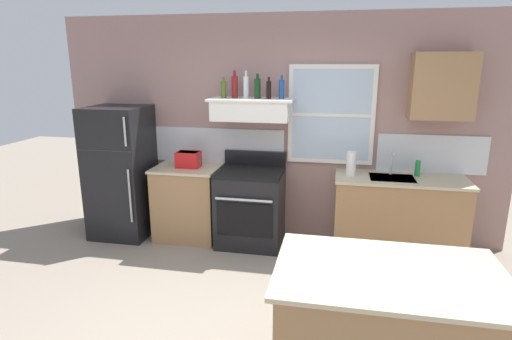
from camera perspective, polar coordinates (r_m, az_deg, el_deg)
The scene contains 18 objects.
back_wall at distance 5.07m, azimuth 3.17°, elevation 5.59°, with size 5.40×0.11×2.70m.
refrigerator at distance 5.44m, azimuth -18.08°, elevation -0.28°, with size 0.70×0.72×1.63m.
counter_left_of_stove at distance 5.25m, azimuth -9.29°, elevation -4.38°, with size 0.79×0.63×0.91m.
toaster at distance 5.08m, azimuth -9.29°, elevation 1.48°, with size 0.30×0.20×0.19m.
stove_range at distance 4.99m, azimuth -0.77°, elevation -5.06°, with size 0.76×0.69×1.09m.
range_hood_shelf at distance 4.82m, azimuth -0.58°, elevation 8.40°, with size 0.96×0.52×0.24m.
bottle_olive_oil_square at distance 4.89m, azimuth -4.47°, elevation 11.06°, with size 0.06×0.06×0.24m.
bottle_red_label_wine at distance 4.87m, azimuth -2.95°, elevation 11.40°, with size 0.07×0.07×0.31m.
bottle_clear_tall at distance 4.84m, azimuth -1.38°, elevation 11.39°, with size 0.06×0.06×0.31m.
bottle_dark_green_wine at distance 4.79m, azimuth 0.20°, elevation 11.21°, with size 0.07×0.07×0.28m.
bottle_balsamic_dark at distance 4.73m, azimuth 1.77°, elevation 10.99°, with size 0.06×0.06×0.24m.
bottle_blue_liqueur at distance 4.77m, azimuth 3.55°, elevation 11.09°, with size 0.07×0.07×0.26m.
counter_right_with_sink at distance 4.99m, azimuth 18.92°, elevation -6.02°, with size 1.43×0.63×0.91m.
sink_faucet at distance 4.89m, azimuth 18.22°, elevation 1.33°, with size 0.03×0.17×0.28m.
paper_towel_roll at distance 4.77m, azimuth 12.97°, elevation 0.88°, with size 0.11×0.11×0.27m, color white.
dish_soap_bottle at distance 4.95m, azimuth 21.35°, elevation 0.21°, with size 0.06×0.06×0.18m, color #268C3F.
kitchen_island at distance 2.96m, azimuth 17.23°, elevation -20.86°, with size 1.40×0.90×0.91m.
upper_cabinet_right at distance 4.90m, azimuth 24.24°, elevation 10.48°, with size 0.64×0.32×0.70m.
Camera 1 is at (0.73, -2.74, 2.15)m, focal length 29.07 mm.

